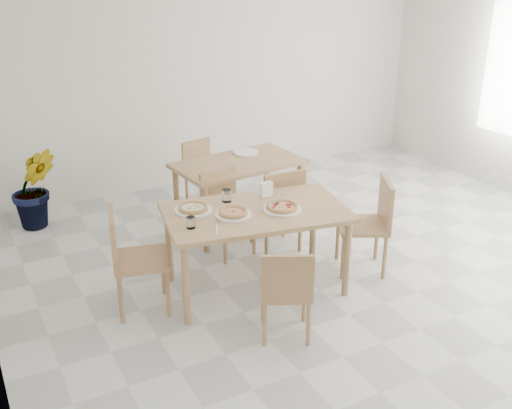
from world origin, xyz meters
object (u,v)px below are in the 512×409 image
tumbler_b (191,223)px  potted_plant (35,188)px  plate_mushroom (193,210)px  plate_pepperoni (282,209)px  chair_west (130,254)px  plate_margherita (233,215)px  napkin_holder (266,190)px  main_table (256,219)px  pizza_margherita (233,212)px  plate_empty (246,152)px  chair_south (286,288)px  chair_back_s (279,204)px  chair_north (224,206)px  pizza_mushroom (193,208)px  chair_east (372,219)px  pizza_pepperoni (282,207)px  chair_back_n (202,169)px  second_table (238,171)px  tumbler_a (227,196)px

tumbler_b → potted_plant: potted_plant is taller
plate_mushroom → plate_pepperoni: (0.67, -0.33, 0.00)m
chair_west → tumbler_b: 0.58m
plate_margherita → napkin_holder: size_ratio=2.14×
main_table → pizza_margherita: pizza_margherita is taller
main_table → chair_west: bearing=-179.5°
tumbler_b → chair_west: bearing=151.7°
plate_mushroom → plate_empty: same height
chair_south → chair_back_s: size_ratio=0.90×
chair_south → plate_margherita: size_ratio=2.54×
chair_north → plate_empty: 0.89m
pizza_margherita → chair_back_s: size_ratio=0.36×
pizza_mushroom → potted_plant: (-1.00, 2.02, -0.34)m
pizza_margherita → tumbler_b: bearing=-172.2°
chair_north → chair_east: 1.42m
pizza_pepperoni → chair_back_n: pizza_pepperoni is taller
main_table → second_table: (0.43, 1.20, -0.02)m
main_table → tumbler_a: 0.35m
chair_north → chair_back_s: 0.54m
napkin_holder → second_table: bearing=73.8°
chair_east → chair_back_s: (-0.56, 0.72, -0.01)m
pizza_margherita → main_table: bearing=2.0°
second_table → chair_north: bearing=-137.7°
plate_mushroom → pizza_pepperoni: 0.75m
chair_back_s → plate_empty: (0.09, 0.89, 0.26)m
chair_back_s → chair_west: bearing=16.5°
chair_north → pizza_margherita: chair_north is taller
pizza_margherita → pizza_mushroom: (-0.26, 0.24, 0.00)m
second_table → chair_back_s: size_ratio=1.60×
chair_north → pizza_pepperoni: 0.95m
chair_south → tumbler_a: 1.13m
plate_mushroom → potted_plant: 2.27m
pizza_mushroom → napkin_holder: size_ratio=2.13×
plate_margherita → chair_south: bearing=-85.6°
plate_margherita → pizza_margherita: size_ratio=0.98×
chair_north → tumbler_b: 1.15m
tumbler_a → chair_north: bearing=67.3°
plate_pepperoni → chair_north: bearing=97.8°
chair_east → chair_back_s: size_ratio=1.03×
plate_pepperoni → plate_empty: size_ratio=1.17×
second_table → tumbler_a: bearing=-128.4°
chair_back_s → potted_plant: potted_plant is taller
tumbler_b → plate_empty: (1.25, 1.48, -0.04)m
main_table → chair_north: chair_north is taller
pizza_margherita → tumbler_b: size_ratio=3.33×
plate_mushroom → chair_west: bearing=-174.6°
pizza_margherita → plate_empty: size_ratio=1.13×
pizza_pepperoni → plate_empty: pizza_pepperoni is taller
pizza_margherita → pizza_mushroom: 0.35m
plate_pepperoni → tumbler_a: (-0.33, 0.39, 0.05)m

